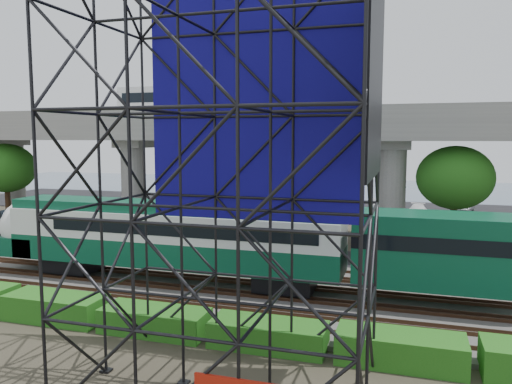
% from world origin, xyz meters
% --- Properties ---
extents(ground, '(140.00, 140.00, 0.00)m').
position_xyz_m(ground, '(0.00, 0.00, 0.00)').
color(ground, '#474233').
rests_on(ground, ground).
extents(ballast_bed, '(90.00, 12.00, 0.20)m').
position_xyz_m(ballast_bed, '(0.00, 2.00, 0.10)').
color(ballast_bed, slate).
rests_on(ballast_bed, ground).
extents(service_road, '(90.00, 5.00, 0.08)m').
position_xyz_m(service_road, '(0.00, 10.50, 0.04)').
color(service_road, black).
rests_on(service_road, ground).
extents(parking_lot, '(90.00, 18.00, 0.08)m').
position_xyz_m(parking_lot, '(0.00, 34.00, 0.04)').
color(parking_lot, black).
rests_on(parking_lot, ground).
extents(harbor_water, '(140.00, 40.00, 0.03)m').
position_xyz_m(harbor_water, '(0.00, 56.00, 0.01)').
color(harbor_water, '#41566B').
rests_on(harbor_water, ground).
extents(rail_tracks, '(90.00, 9.52, 0.16)m').
position_xyz_m(rail_tracks, '(0.00, 2.00, 0.28)').
color(rail_tracks, '#472D1E').
rests_on(rail_tracks, ballast_bed).
extents(commuter_train, '(29.30, 3.06, 4.30)m').
position_xyz_m(commuter_train, '(0.75, 2.00, 2.88)').
color(commuter_train, black).
rests_on(commuter_train, rail_tracks).
extents(overpass, '(80.00, 12.00, 12.40)m').
position_xyz_m(overpass, '(-0.49, 16.00, 8.21)').
color(overpass, '#9E9B93').
rests_on(overpass, ground).
extents(scaffold_tower, '(9.36, 6.36, 15.00)m').
position_xyz_m(scaffold_tower, '(5.60, -7.98, 7.47)').
color(scaffold_tower, black).
rests_on(scaffold_tower, ground).
extents(hedge_strip, '(34.60, 1.80, 1.20)m').
position_xyz_m(hedge_strip, '(1.01, -4.30, 0.56)').
color(hedge_strip, '#1A6116').
rests_on(hedge_strip, ground).
extents(trees, '(40.94, 16.94, 7.69)m').
position_xyz_m(trees, '(-4.67, 16.17, 5.57)').
color(trees, '#382314').
rests_on(trees, ground).
extents(suv, '(5.02, 2.61, 1.35)m').
position_xyz_m(suv, '(-21.12, 10.64, 0.76)').
color(suv, black).
rests_on(suv, service_road).
extents(parked_cars, '(36.00, 9.67, 1.30)m').
position_xyz_m(parked_cars, '(0.83, 33.30, 0.68)').
color(parked_cars, silver).
rests_on(parked_cars, parking_lot).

